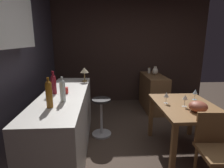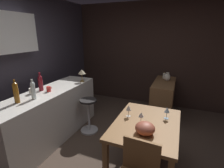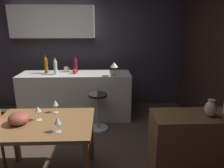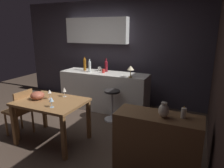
# 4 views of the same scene
# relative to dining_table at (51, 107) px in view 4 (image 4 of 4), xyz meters

# --- Properties ---
(ground_plane) EXTENTS (9.00, 9.00, 0.00)m
(ground_plane) POSITION_rel_dining_table_xyz_m (-0.07, 0.35, -0.64)
(ground_plane) COLOR #47382D
(wall_kitchen_back) EXTENTS (5.20, 0.33, 2.60)m
(wall_kitchen_back) POSITION_rel_dining_table_xyz_m (-0.13, 2.43, 0.77)
(wall_kitchen_back) COLOR #38333D
(wall_kitchen_back) RESTS_ON ground_plane
(wall_side_right) EXTENTS (0.10, 4.40, 2.60)m
(wall_side_right) POSITION_rel_dining_table_xyz_m (2.48, 0.65, 0.66)
(wall_side_right) COLOR #33231E
(wall_side_right) RESTS_ON ground_plane
(dining_table) EXTENTS (1.10, 0.80, 0.74)m
(dining_table) POSITION_rel_dining_table_xyz_m (0.00, 0.00, 0.00)
(dining_table) COLOR olive
(dining_table) RESTS_ON ground_plane
(kitchen_counter) EXTENTS (2.10, 0.60, 0.90)m
(kitchen_counter) POSITION_rel_dining_table_xyz_m (0.13, 1.72, -0.19)
(kitchen_counter) COLOR silver
(kitchen_counter) RESTS_ON ground_plane
(sideboard_cabinet) EXTENTS (1.10, 0.44, 0.82)m
(sideboard_cabinet) POSITION_rel_dining_table_xyz_m (1.78, -0.04, -0.23)
(sideboard_cabinet) COLOR brown
(sideboard_cabinet) RESTS_ON ground_plane
(chair_near_window) EXTENTS (0.42, 0.42, 0.85)m
(chair_near_window) POSITION_rel_dining_table_xyz_m (-0.67, -0.05, -0.15)
(chair_near_window) COLOR olive
(chair_near_window) RESTS_ON ground_plane
(bar_stool) EXTENTS (0.34, 0.34, 0.66)m
(bar_stool) POSITION_rel_dining_table_xyz_m (0.57, 1.20, -0.29)
(bar_stool) COLOR #262323
(bar_stool) RESTS_ON ground_plane
(wine_glass_left) EXTENTS (0.07, 0.07, 0.17)m
(wine_glass_left) POSITION_rel_dining_table_xyz_m (0.08, 0.27, 0.23)
(wine_glass_left) COLOR silver
(wine_glass_left) RESTS_ON dining_table
(wine_glass_right) EXTENTS (0.07, 0.07, 0.17)m
(wine_glass_right) POSITION_rel_dining_table_xyz_m (-0.07, 0.06, 0.23)
(wine_glass_right) COLOR silver
(wine_glass_right) RESTS_ON dining_table
(wine_glass_center) EXTENTS (0.07, 0.07, 0.16)m
(wine_glass_center) POSITION_rel_dining_table_xyz_m (0.22, -0.22, 0.22)
(wine_glass_center) COLOR silver
(wine_glass_center) RESTS_ON dining_table
(fruit_bowl) EXTENTS (0.23, 0.23, 0.14)m
(fruit_bowl) POSITION_rel_dining_table_xyz_m (-0.25, -0.03, 0.17)
(fruit_bowl) COLOR #9E4C38
(fruit_bowl) RESTS_ON dining_table
(wine_bottle_ruby) EXTENTS (0.07, 0.07, 0.32)m
(wine_bottle_ruby) POSITION_rel_dining_table_xyz_m (0.12, 1.85, 0.41)
(wine_bottle_ruby) COLOR maroon
(wine_bottle_ruby) RESTS_ON kitchen_counter
(wine_bottle_clear) EXTENTS (0.07, 0.07, 0.30)m
(wine_bottle_clear) POSITION_rel_dining_table_xyz_m (-0.22, 1.65, 0.41)
(wine_bottle_clear) COLOR silver
(wine_bottle_clear) RESTS_ON kitchen_counter
(wine_bottle_amber) EXTENTS (0.07, 0.07, 0.34)m
(wine_bottle_amber) POSITION_rel_dining_table_xyz_m (-0.42, 1.76, 0.43)
(wine_bottle_amber) COLOR #8C5114
(wine_bottle_amber) RESTS_ON kitchen_counter
(cup_white) EXTENTS (0.12, 0.09, 0.09)m
(cup_white) POSITION_rel_dining_table_xyz_m (-0.06, 1.86, 0.31)
(cup_white) COLOR white
(cup_white) RESTS_ON kitchen_counter
(cup_red) EXTENTS (0.11, 0.07, 0.09)m
(cup_red) POSITION_rel_dining_table_xyz_m (0.13, 1.69, 0.31)
(cup_red) COLOR red
(cup_red) RESTS_ON kitchen_counter
(counter_lamp) EXTENTS (0.15, 0.15, 0.25)m
(counter_lamp) POSITION_rel_dining_table_xyz_m (0.86, 1.49, 0.46)
(counter_lamp) COLOR #A58447
(counter_lamp) RESTS_ON kitchen_counter
(pillar_candle_tall) EXTENTS (0.06, 0.06, 0.15)m
(pillar_candle_tall) POSITION_rel_dining_table_xyz_m (2.07, 0.01, 0.25)
(pillar_candle_tall) COLOR white
(pillar_candle_tall) RESTS_ON sideboard_cabinet
(vase_ceramic_ivory) EXTENTS (0.13, 0.13, 0.19)m
(vase_ceramic_ivory) POSITION_rel_dining_table_xyz_m (1.85, -0.08, 0.27)
(vase_ceramic_ivory) COLOR beige
(vase_ceramic_ivory) RESTS_ON sideboard_cabinet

